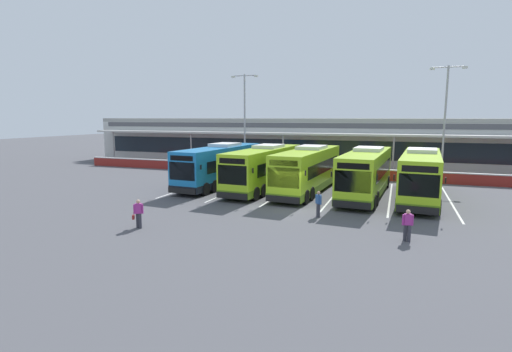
{
  "coord_description": "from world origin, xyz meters",
  "views": [
    {
      "loc": [
        6.73,
        -25.13,
        6.12
      ],
      "look_at": [
        -3.62,
        3.0,
        1.6
      ],
      "focal_mm": 27.29,
      "sensor_mm": 36.0,
      "label": 1
    }
  ],
  "objects": [
    {
      "name": "bay_stripe_far_west",
      "position": [
        -10.5,
        6.0,
        0.0
      ],
      "size": [
        0.14,
        13.0,
        0.01
      ],
      "primitive_type": "cube",
      "color": "silver",
      "rests_on": "ground"
    },
    {
      "name": "bay_stripe_east",
      "position": [
        10.5,
        6.0,
        0.0
      ],
      "size": [
        0.14,
        13.0,
        0.01
      ],
      "primitive_type": "cube",
      "color": "silver",
      "rests_on": "ground"
    },
    {
      "name": "coach_bus_left_centre",
      "position": [
        -3.98,
        6.07,
        1.79
      ],
      "size": [
        3.53,
        12.28,
        3.78
      ],
      "color": "#9ED11E",
      "rests_on": "ground"
    },
    {
      "name": "bay_stripe_centre",
      "position": [
        2.1,
        6.0,
        0.0
      ],
      "size": [
        0.14,
        13.0,
        0.01
      ],
      "primitive_type": "cube",
      "color": "silver",
      "rests_on": "ground"
    },
    {
      "name": "pedestrian_in_dark_coat",
      "position": [
        7.33,
        -4.96,
        0.87
      ],
      "size": [
        0.54,
        0.29,
        1.62
      ],
      "color": "#33333D",
      "rests_on": "ground"
    },
    {
      "name": "bay_stripe_west",
      "position": [
        -6.3,
        6.0,
        0.0
      ],
      "size": [
        0.14,
        13.0,
        0.01
      ],
      "primitive_type": "cube",
      "color": "silver",
      "rests_on": "ground"
    },
    {
      "name": "lamp_post_centre",
      "position": [
        10.76,
        16.74,
        6.29
      ],
      "size": [
        3.24,
        0.28,
        11.0
      ],
      "color": "#9E9EA3",
      "rests_on": "ground"
    },
    {
      "name": "terminal_building",
      "position": [
        -0.0,
        26.91,
        3.01
      ],
      "size": [
        70.0,
        13.0,
        6.0
      ],
      "color": "silver",
      "rests_on": "ground"
    },
    {
      "name": "red_barrier_wall",
      "position": [
        0.0,
        14.5,
        0.56
      ],
      "size": [
        60.0,
        0.4,
        1.1
      ],
      "color": "maroon",
      "rests_on": "ground"
    },
    {
      "name": "coach_bus_right_centre",
      "position": [
        4.44,
        6.05,
        1.79
      ],
      "size": [
        3.53,
        12.28,
        3.78
      ],
      "color": "#9ED11E",
      "rests_on": "ground"
    },
    {
      "name": "coach_bus_centre",
      "position": [
        -0.21,
        6.15,
        1.79
      ],
      "size": [
        3.53,
        12.28,
        3.78
      ],
      "color": "#9ED11E",
      "rests_on": "ground"
    },
    {
      "name": "lamp_post_west",
      "position": [
        -10.24,
        17.19,
        6.29
      ],
      "size": [
        3.24,
        0.28,
        11.0
      ],
      "color": "#9E9EA3",
      "rests_on": "ground"
    },
    {
      "name": "pedestrian_child",
      "position": [
        2.23,
        -1.69,
        0.87
      ],
      "size": [
        0.45,
        0.44,
        1.62
      ],
      "color": "#33333D",
      "rests_on": "ground"
    },
    {
      "name": "coach_bus_rightmost",
      "position": [
        8.36,
        5.99,
        1.79
      ],
      "size": [
        3.53,
        12.28,
        3.78
      ],
      "color": "#9ED11E",
      "rests_on": "ground"
    },
    {
      "name": "pedestrian_with_handbag",
      "position": [
        -6.7,
        -7.63,
        0.86
      ],
      "size": [
        0.64,
        0.46,
        1.62
      ],
      "color": "#33333D",
      "rests_on": "ground"
    },
    {
      "name": "ground_plane",
      "position": [
        0.0,
        0.0,
        0.0
      ],
      "size": [
        200.0,
        200.0,
        0.0
      ],
      "primitive_type": "plane",
      "color": "#4C4C51"
    },
    {
      "name": "bay_stripe_mid_west",
      "position": [
        -2.1,
        6.0,
        0.0
      ],
      "size": [
        0.14,
        13.0,
        0.01
      ],
      "primitive_type": "cube",
      "color": "silver",
      "rests_on": "ground"
    },
    {
      "name": "coach_bus_leftmost",
      "position": [
        -8.36,
        6.52,
        1.79
      ],
      "size": [
        3.53,
        12.28,
        3.78
      ],
      "color": "#1972B7",
      "rests_on": "ground"
    },
    {
      "name": "bay_stripe_mid_east",
      "position": [
        6.3,
        6.0,
        0.0
      ],
      "size": [
        0.14,
        13.0,
        0.01
      ],
      "primitive_type": "cube",
      "color": "silver",
      "rests_on": "ground"
    }
  ]
}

